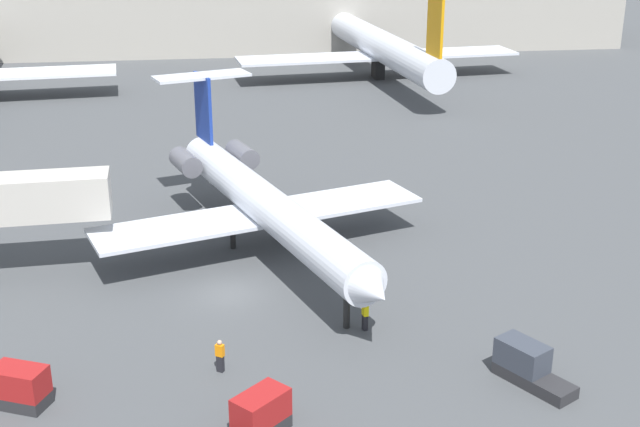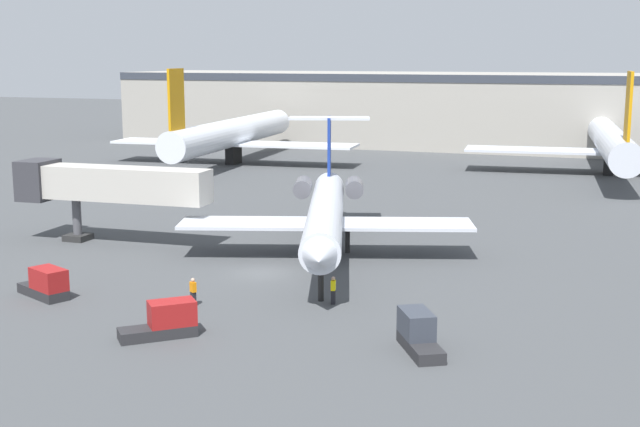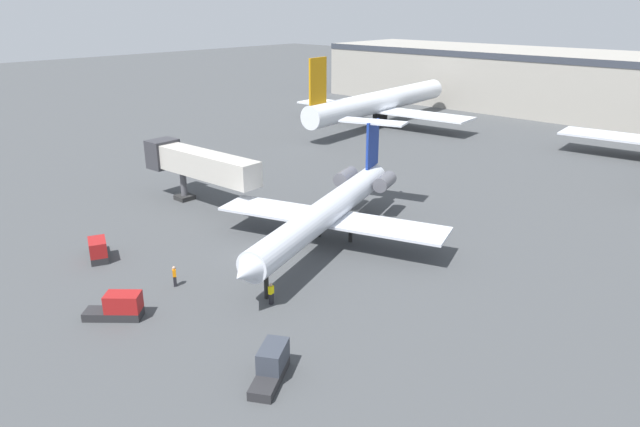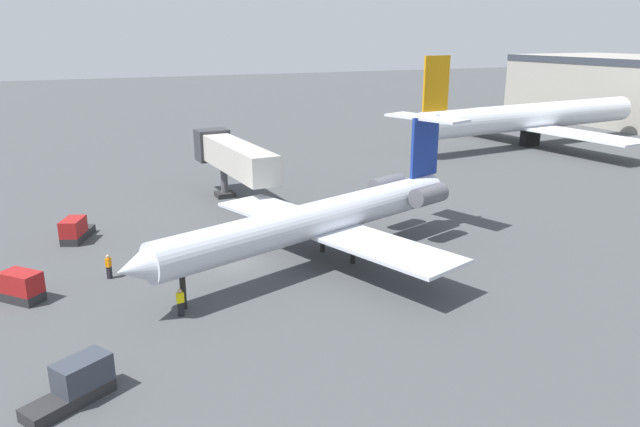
{
  "view_description": "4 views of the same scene",
  "coord_description": "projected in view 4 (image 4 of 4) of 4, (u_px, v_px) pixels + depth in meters",
  "views": [
    {
      "loc": [
        -0.71,
        -44.27,
        21.41
      ],
      "look_at": [
        5.54,
        2.56,
        3.68
      ],
      "focal_mm": 47.49,
      "sensor_mm": 36.0,
      "label": 1
    },
    {
      "loc": [
        22.91,
        -51.14,
        14.51
      ],
      "look_at": [
        1.57,
        6.79,
        3.03
      ],
      "focal_mm": 47.53,
      "sensor_mm": 36.0,
      "label": 2
    },
    {
      "loc": [
        35.49,
        -30.61,
        20.9
      ],
      "look_at": [
        -0.04,
        7.28,
        2.04
      ],
      "focal_mm": 32.67,
      "sensor_mm": 36.0,
      "label": 3
    },
    {
      "loc": [
        39.53,
        -11.15,
        15.81
      ],
      "look_at": [
        2.13,
        5.7,
        3.6
      ],
      "focal_mm": 34.0,
      "sensor_mm": 36.0,
      "label": 4
    }
  ],
  "objects": [
    {
      "name": "regional_jet",
      "position": [
        328.0,
        215.0,
        43.0
      ],
      "size": [
        21.77,
        28.91,
        9.46
      ],
      "color": "silver",
      "rests_on": "ground_plane"
    },
    {
      "name": "baggage_tug_trailing",
      "position": [
        75.0,
        231.0,
        47.95
      ],
      "size": [
        4.22,
        2.9,
        1.9
      ],
      "color": "#262628",
      "rests_on": "ground_plane"
    },
    {
      "name": "jet_bridge",
      "position": [
        231.0,
        155.0,
        57.75
      ],
      "size": [
        16.08,
        3.76,
        6.36
      ],
      "color": "#B7B2A8",
      "rests_on": "ground_plane"
    },
    {
      "name": "ground_crew_loader",
      "position": [
        109.0,
        266.0,
        40.51
      ],
      "size": [
        0.48,
        0.44,
        1.69
      ],
      "color": "black",
      "rests_on": "ground_plane"
    },
    {
      "name": "ground_crew_marshaller",
      "position": [
        180.0,
        302.0,
        35.1
      ],
      "size": [
        0.33,
        0.44,
        1.69
      ],
      "color": "black",
      "rests_on": "ground_plane"
    },
    {
      "name": "baggage_tug_spare",
      "position": [
        18.0,
        287.0,
        37.19
      ],
      "size": [
        3.9,
        3.73,
        1.9
      ],
      "color": "#262628",
      "rests_on": "ground_plane"
    },
    {
      "name": "baggage_tug_lead",
      "position": [
        77.0,
        384.0,
        26.96
      ],
      "size": [
        3.24,
        4.16,
        1.9
      ],
      "color": "#262628",
      "rests_on": "ground_plane"
    },
    {
      "name": "ground_plane",
      "position": [
        236.0,
        264.0,
        43.46
      ],
      "size": [
        400.0,
        400.0,
        0.1
      ],
      "primitive_type": "cube",
      "color": "#424447"
    },
    {
      "name": "parked_airliner_west_end",
      "position": [
        531.0,
        117.0,
        87.61
      ],
      "size": [
        34.48,
        40.72,
        13.16
      ],
      "color": "silver",
      "rests_on": "ground_plane"
    }
  ]
}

